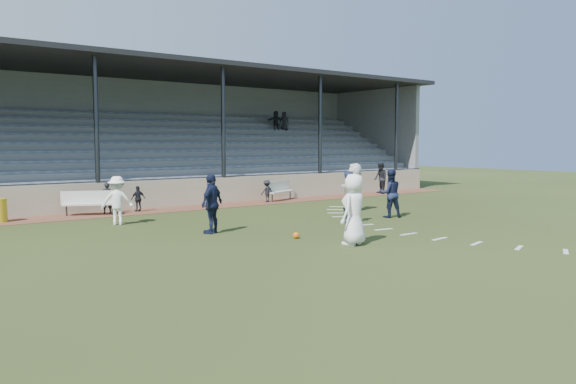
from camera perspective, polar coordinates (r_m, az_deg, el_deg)
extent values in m
plane|color=#2D3917|center=(15.97, 5.40, -5.28)|extent=(90.00, 90.00, 0.00)
cube|color=brown|center=(24.69, -11.19, -1.69)|extent=(34.00, 2.00, 0.02)
cube|color=tan|center=(25.57, -12.23, -0.15)|extent=(34.00, 0.18, 1.20)
cube|color=beige|center=(23.24, -19.52, -1.20)|extent=(1.98, 1.20, 0.06)
cube|color=beige|center=(23.43, -19.70, -0.54)|extent=(1.84, 0.89, 0.54)
cylinder|color=#2A2D31|center=(23.39, -21.57, -1.79)|extent=(0.06, 0.06, 0.40)
cylinder|color=#2A2D31|center=(23.17, -17.42, -1.73)|extent=(0.06, 0.06, 0.40)
cube|color=beige|center=(27.67, -0.68, 0.04)|extent=(2.00, 1.14, 0.06)
cube|color=beige|center=(27.83, -0.95, 0.58)|extent=(1.87, 0.82, 0.54)
cylinder|color=#2A2D31|center=(26.97, -1.62, -0.58)|extent=(0.06, 0.06, 0.40)
cylinder|color=#2A2D31|center=(28.42, 0.21, -0.30)|extent=(0.06, 0.06, 0.40)
sphere|color=#DE600D|center=(16.78, 0.83, -4.42)|extent=(0.19, 0.19, 0.19)
imported|color=white|center=(15.74, 6.71, -1.77)|extent=(1.13, 0.92, 2.00)
imported|color=#131A36|center=(19.90, 6.33, -0.55)|extent=(0.79, 0.65, 1.86)
imported|color=#131A36|center=(21.77, 10.32, -0.13)|extent=(1.12, 1.03, 1.85)
imported|color=white|center=(20.37, -16.94, -0.84)|extent=(1.26, 1.04, 1.70)
imported|color=#131A36|center=(17.79, -7.74, -1.18)|extent=(1.19, 0.96, 1.89)
imported|color=white|center=(23.65, 6.79, 0.51)|extent=(1.93, 1.38, 2.01)
imported|color=black|center=(31.66, 9.39, 1.40)|extent=(0.92, 1.03, 1.74)
imported|color=black|center=(23.67, -17.93, -0.57)|extent=(0.50, 0.37, 1.25)
imported|color=black|center=(23.96, -14.97, -0.66)|extent=(0.65, 0.34, 1.06)
imported|color=black|center=(26.86, -2.16, 0.10)|extent=(0.72, 0.46, 1.06)
cube|color=gray|center=(26.07, -12.73, -0.06)|extent=(34.00, 0.80, 1.20)
cube|color=gray|center=(26.12, -12.85, 1.38)|extent=(33.00, 0.28, 0.10)
cube|color=gray|center=(26.79, -13.44, 0.49)|extent=(34.00, 0.80, 1.60)
cube|color=gray|center=(26.83, -13.56, 2.31)|extent=(33.00, 0.28, 0.10)
cube|color=gray|center=(27.51, -14.11, 1.01)|extent=(34.00, 0.80, 2.00)
cube|color=gray|center=(27.55, -14.24, 3.20)|extent=(33.00, 0.28, 0.10)
cube|color=gray|center=(28.24, -14.75, 1.50)|extent=(34.00, 0.80, 2.40)
cube|color=gray|center=(28.28, -14.88, 4.04)|extent=(33.00, 0.28, 0.10)
cube|color=gray|center=(28.97, -15.35, 1.96)|extent=(34.00, 0.80, 2.80)
cube|color=gray|center=(29.02, -15.49, 4.83)|extent=(33.00, 0.28, 0.10)
cube|color=gray|center=(29.70, -15.92, 2.41)|extent=(34.00, 0.80, 3.20)
cube|color=gray|center=(29.77, -16.07, 5.59)|extent=(33.00, 0.28, 0.10)
cube|color=gray|center=(30.44, -16.47, 2.83)|extent=(34.00, 0.80, 3.60)
cube|color=gray|center=(30.53, -16.62, 6.31)|extent=(33.00, 0.28, 0.10)
cube|color=gray|center=(31.19, -16.99, 3.23)|extent=(34.00, 0.80, 4.00)
cube|color=gray|center=(31.29, -17.15, 6.99)|extent=(33.00, 0.28, 0.10)
cube|color=gray|center=(31.94, -17.49, 3.61)|extent=(34.00, 0.80, 4.40)
cube|color=gray|center=(32.07, -17.66, 7.64)|extent=(33.00, 0.28, 0.10)
cube|color=gray|center=(32.50, -17.89, 5.39)|extent=(34.00, 0.40, 6.40)
cube|color=gray|center=(38.57, 8.56, 5.47)|extent=(0.30, 7.80, 6.40)
cube|color=black|center=(29.07, -15.51, 12.05)|extent=(34.60, 9.00, 0.22)
cylinder|color=#2A2D31|center=(24.48, -18.87, 5.68)|extent=(0.20, 0.20, 6.50)
cylinder|color=#2A2D31|center=(26.95, -6.59, 5.83)|extent=(0.20, 0.20, 6.50)
cylinder|color=#2A2D31|center=(30.41, 3.28, 5.76)|extent=(0.20, 0.20, 6.50)
cylinder|color=#2A2D31|center=(34.58, 10.95, 5.58)|extent=(0.20, 0.20, 6.50)
cylinder|color=#2A2D31|center=(25.53, -12.26, 1.31)|extent=(34.00, 0.05, 0.05)
imported|color=black|center=(35.53, -0.38, 7.20)|extent=(0.69, 0.57, 1.21)
imported|color=black|center=(35.14, -1.25, 7.24)|extent=(1.16, 0.41, 1.24)
cube|color=silver|center=(25.18, 5.02, -1.49)|extent=(0.54, 0.61, 0.01)
cube|color=silver|center=(24.05, 4.80, -1.79)|extent=(0.59, 0.56, 0.01)
cube|color=silver|center=(22.92, 4.91, -2.13)|extent=(0.64, 0.51, 0.01)
cube|color=silver|center=(21.80, 5.41, -2.50)|extent=(0.67, 0.44, 0.01)
cube|color=silver|center=(20.73, 6.34, -2.90)|extent=(0.70, 0.37, 0.01)
cube|color=silver|center=(19.71, 7.75, -3.32)|extent=(0.71, 0.29, 0.01)
cube|color=silver|center=(18.79, 9.69, -3.76)|extent=(0.71, 0.21, 0.01)
cube|color=silver|center=(17.98, 12.17, -4.19)|extent=(0.70, 0.12, 0.01)
cube|color=silver|center=(17.32, 15.17, -4.60)|extent=(0.71, 0.21, 0.01)
cube|color=silver|center=(16.84, 18.63, -4.97)|extent=(0.71, 0.29, 0.01)
cube|color=silver|center=(16.56, 22.42, -5.25)|extent=(0.70, 0.37, 0.01)
cube|color=silver|center=(16.49, 26.38, -5.44)|extent=(0.67, 0.44, 0.01)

